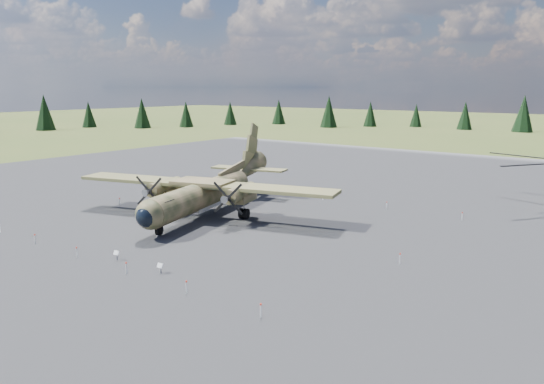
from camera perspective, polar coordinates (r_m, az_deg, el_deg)
The scene contains 7 objects.
ground at distance 49.26m, azimuth -4.33°, elevation -3.99°, with size 500.00×500.00×0.00m, color #4C5124.
apron at distance 56.92m, azimuth 2.32°, elevation -1.89°, with size 120.00×120.00×0.04m, color #545458.
transport_plane at distance 54.75m, azimuth -6.94°, elevation 0.35°, with size 27.74×24.80×9.23m.
info_placard_left at distance 41.98m, azimuth -16.37°, elevation -6.40°, with size 0.51×0.26×0.77m.
info_placard_right at distance 38.38m, azimuth -11.93°, elevation -7.86°, with size 0.50×0.24×0.76m.
barrier_fence at distance 49.37m, azimuth -4.80°, elevation -3.35°, with size 33.12×29.62×0.85m.
treeline at distance 47.57m, azimuth -0.62°, elevation 1.39°, with size 280.67×290.51×10.93m.
Camera 1 is at (31.46, -35.65, 12.88)m, focal length 35.00 mm.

